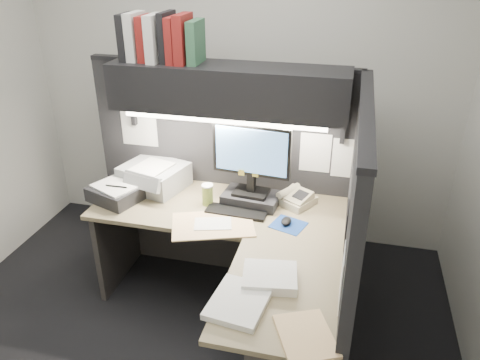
# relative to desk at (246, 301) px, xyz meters

# --- Properties ---
(floor) EXTENTS (3.50, 3.50, 0.00)m
(floor) POSITION_rel_desk_xyz_m (-0.43, 0.00, -0.44)
(floor) COLOR black
(floor) RESTS_ON ground
(wall_back) EXTENTS (3.50, 0.04, 2.70)m
(wall_back) POSITION_rel_desk_xyz_m (-0.43, 1.50, 0.91)
(wall_back) COLOR beige
(wall_back) RESTS_ON floor
(partition_back) EXTENTS (1.90, 0.06, 1.60)m
(partition_back) POSITION_rel_desk_xyz_m (-0.40, 0.93, 0.36)
(partition_back) COLOR black
(partition_back) RESTS_ON floor
(partition_right) EXTENTS (0.06, 1.50, 1.60)m
(partition_right) POSITION_rel_desk_xyz_m (0.55, 0.18, 0.36)
(partition_right) COLOR black
(partition_right) RESTS_ON floor
(desk) EXTENTS (1.70, 1.53, 0.73)m
(desk) POSITION_rel_desk_xyz_m (0.00, 0.00, 0.00)
(desk) COLOR #827252
(desk) RESTS_ON floor
(overhead_shelf) EXTENTS (1.55, 0.34, 0.30)m
(overhead_shelf) POSITION_rel_desk_xyz_m (-0.30, 0.75, 1.06)
(overhead_shelf) COLOR black
(overhead_shelf) RESTS_ON partition_back
(task_light_tube) EXTENTS (1.32, 0.04, 0.04)m
(task_light_tube) POSITION_rel_desk_xyz_m (-0.30, 0.61, 0.89)
(task_light_tube) COLOR white
(task_light_tube) RESTS_ON overhead_shelf
(monitor) EXTENTS (0.53, 0.27, 0.57)m
(monitor) POSITION_rel_desk_xyz_m (-0.12, 0.66, 0.51)
(monitor) COLOR black
(monitor) RESTS_ON desk
(keyboard) EXTENTS (0.41, 0.15, 0.02)m
(keyboard) POSITION_rel_desk_xyz_m (-0.19, 0.51, 0.30)
(keyboard) COLOR black
(keyboard) RESTS_ON desk
(mousepad) EXTENTS (0.25, 0.24, 0.00)m
(mousepad) POSITION_rel_desk_xyz_m (0.17, 0.44, 0.29)
(mousepad) COLOR navy
(mousepad) RESTS_ON desk
(mouse) EXTENTS (0.07, 0.10, 0.04)m
(mouse) POSITION_rel_desk_xyz_m (0.16, 0.45, 0.31)
(mouse) COLOR black
(mouse) RESTS_ON mousepad
(telephone) EXTENTS (0.29, 0.29, 0.08)m
(telephone) POSITION_rel_desk_xyz_m (0.18, 0.73, 0.33)
(telephone) COLOR #C3B796
(telephone) RESTS_ON desk
(coffee_cup) EXTENTS (0.08, 0.08, 0.14)m
(coffee_cup) POSITION_rel_desk_xyz_m (-0.41, 0.58, 0.36)
(coffee_cup) COLOR #AEC24D
(coffee_cup) RESTS_ON desk
(printer) EXTENTS (0.51, 0.46, 0.17)m
(printer) POSITION_rel_desk_xyz_m (-0.86, 0.74, 0.37)
(printer) COLOR #989B9E
(printer) RESTS_ON desk
(notebook_stack) EXTENTS (0.41, 0.37, 0.10)m
(notebook_stack) POSITION_rel_desk_xyz_m (-1.05, 0.49, 0.34)
(notebook_stack) COLOR black
(notebook_stack) RESTS_ON desk
(open_folder) EXTENTS (0.60, 0.49, 0.01)m
(open_folder) POSITION_rel_desk_xyz_m (-0.29, 0.32, 0.29)
(open_folder) COLOR #DDB47C
(open_folder) RESTS_ON desk
(paper_stack_a) EXTENTS (0.32, 0.28, 0.05)m
(paper_stack_a) POSITION_rel_desk_xyz_m (0.16, -0.14, 0.31)
(paper_stack_a) COLOR white
(paper_stack_a) RESTS_ON desk
(paper_stack_b) EXTENTS (0.31, 0.36, 0.03)m
(paper_stack_b) POSITION_rel_desk_xyz_m (0.04, -0.35, 0.30)
(paper_stack_b) COLOR white
(paper_stack_b) RESTS_ON desk
(manila_stack) EXTENTS (0.34, 0.37, 0.02)m
(manila_stack) POSITION_rel_desk_xyz_m (0.39, -0.49, 0.30)
(manila_stack) COLOR #DDB47C
(manila_stack) RESTS_ON desk
(binder_row) EXTENTS (0.52, 0.25, 0.31)m
(binder_row) POSITION_rel_desk_xyz_m (-0.74, 0.76, 1.35)
(binder_row) COLOR black
(binder_row) RESTS_ON overhead_shelf
(pinned_papers) EXTENTS (1.76, 1.31, 0.51)m
(pinned_papers) POSITION_rel_desk_xyz_m (-0.00, 0.56, 0.61)
(pinned_papers) COLOR white
(pinned_papers) RESTS_ON partition_back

